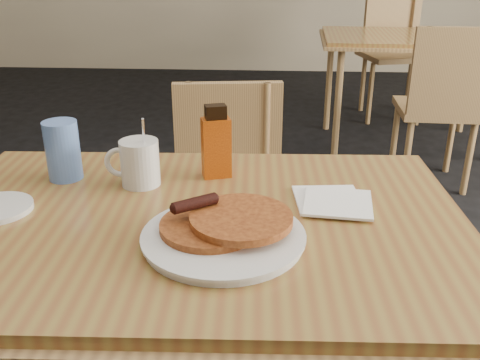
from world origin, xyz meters
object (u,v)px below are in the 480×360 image
main_table (195,235)px  chair_main_far (226,185)px  coffee_mug (139,162)px  pancake_plate (224,232)px  neighbor_table (414,42)px  chair_neighbor_near (443,95)px  syrup_bottle (216,144)px  chair_neighbor_far (393,38)px  blue_tumbler (63,150)px

main_table → chair_main_far: chair_main_far is taller
coffee_mug → pancake_plate: bearing=-35.7°
neighbor_table → chair_neighbor_near: bearing=-90.1°
pancake_plate → coffee_mug: coffee_mug is taller
chair_main_far → pancake_plate: 0.86m
main_table → syrup_bottle: size_ratio=6.70×
neighbor_table → chair_neighbor_far: chair_neighbor_far is taller
main_table → coffee_mug: coffee_mug is taller
chair_neighbor_far → pancake_plate: size_ratio=3.27×
chair_neighbor_near → coffee_mug: size_ratio=5.33×
chair_neighbor_near → pancake_plate: 2.23m
neighbor_table → chair_main_far: (-1.07, -1.92, -0.20)m
chair_neighbor_near → neighbor_table: bearing=92.4°
neighbor_table → main_table: bearing=-112.0°
syrup_bottle → chair_neighbor_near: bearing=41.0°
main_table → chair_neighbor_far: chair_neighbor_far is taller
chair_neighbor_near → syrup_bottle: size_ratio=5.07×
chair_main_far → syrup_bottle: (0.02, -0.50, 0.33)m
chair_main_far → pancake_plate: bearing=-92.2°
chair_main_far → chair_neighbor_far: chair_neighbor_far is taller
chair_neighbor_far → blue_tumbler: bearing=-128.6°
chair_neighbor_far → syrup_bottle: bearing=-123.1°
main_table → neighbor_table: 2.86m
pancake_plate → syrup_bottle: (-0.05, 0.32, 0.06)m
chair_neighbor_far → coffee_mug: bearing=-125.6°
neighbor_table → syrup_bottle: bearing=-113.4°
neighbor_table → chair_neighbor_near: 0.78m
pancake_plate → blue_tumbler: (-0.41, 0.28, 0.05)m
syrup_bottle → chair_neighbor_far: bearing=54.6°
chair_main_far → chair_neighbor_near: chair_neighbor_near is taller
main_table → coffee_mug: size_ratio=7.05×
blue_tumbler → neighbor_table: bearing=60.1°
chair_main_far → chair_neighbor_far: size_ratio=0.82×
pancake_plate → coffee_mug: (-0.22, 0.25, 0.04)m
neighbor_table → chair_main_far: size_ratio=1.46×
blue_tumbler → main_table: bearing=-28.7°
coffee_mug → syrup_bottle: syrup_bottle is taller
chair_neighbor_far → coffee_mug: 3.47m
main_table → chair_neighbor_near: 2.17m
neighbor_table → chair_main_far: bearing=-119.1°
neighbor_table → coffee_mug: size_ratio=7.21×
chair_neighbor_far → coffee_mug: size_ratio=6.02×
main_table → pancake_plate: pancake_plate is taller
main_table → blue_tumbler: size_ratio=8.39×
main_table → coffee_mug: 0.24m
chair_neighbor_far → syrup_bottle: chair_neighbor_far is taller
main_table → pancake_plate: bearing=-53.0°
main_table → blue_tumbler: blue_tumbler is taller
chair_neighbor_near → pancake_plate: chair_neighbor_near is taller
chair_neighbor_near → blue_tumbler: bearing=-127.3°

